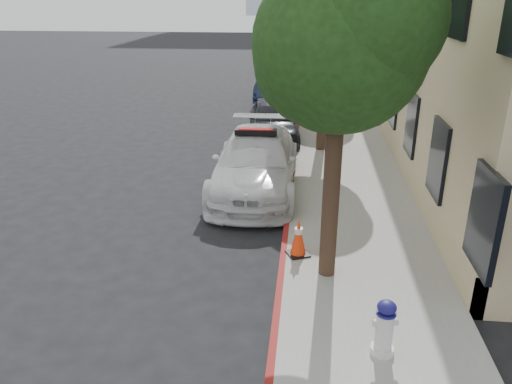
{
  "coord_description": "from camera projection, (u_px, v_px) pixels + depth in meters",
  "views": [
    {
      "loc": [
        2.44,
        -10.18,
        5.01
      ],
      "look_at": [
        1.39,
        -0.22,
        1.0
      ],
      "focal_mm": 35.0,
      "sensor_mm": 36.0,
      "label": 1
    }
  ],
  "objects": [
    {
      "name": "ground",
      "position": [
        197.0,
        226.0,
        11.5
      ],
      "size": [
        120.0,
        120.0,
        0.0
      ],
      "primitive_type": "plane",
      "color": "black",
      "rests_on": "ground"
    },
    {
      "name": "sidewalk",
      "position": [
        336.0,
        123.0,
        20.36
      ],
      "size": [
        3.2,
        50.0,
        0.15
      ],
      "primitive_type": "cube",
      "color": "gray",
      "rests_on": "ground"
    },
    {
      "name": "curb_strip",
      "position": [
        298.0,
        122.0,
        20.51
      ],
      "size": [
        0.12,
        50.0,
        0.15
      ],
      "primitive_type": "cube",
      "color": "maroon",
      "rests_on": "ground"
    },
    {
      "name": "tree_near",
      "position": [
        342.0,
        44.0,
        7.77
      ],
      "size": [
        2.92,
        2.82,
        5.62
      ],
      "color": "black",
      "rests_on": "sidewalk"
    },
    {
      "name": "tree_mid",
      "position": [
        328.0,
        23.0,
        15.2
      ],
      "size": [
        2.77,
        2.64,
        5.43
      ],
      "color": "black",
      "rests_on": "sidewalk"
    },
    {
      "name": "tree_far",
      "position": [
        323.0,
        8.0,
        22.5
      ],
      "size": [
        3.1,
        3.0,
        5.81
      ],
      "color": "black",
      "rests_on": "sidewalk"
    },
    {
      "name": "police_car",
      "position": [
        256.0,
        162.0,
        13.38
      ],
      "size": [
        2.27,
        5.42,
        1.71
      ],
      "rotation": [
        0.0,
        0.0,
        0.02
      ],
      "color": "silver",
      "rests_on": "ground"
    },
    {
      "name": "parked_car_mid",
      "position": [
        273.0,
        120.0,
        18.02
      ],
      "size": [
        2.19,
        4.54,
        1.49
      ],
      "primitive_type": "imported",
      "rotation": [
        0.0,
        0.0,
        0.1
      ],
      "color": "black",
      "rests_on": "ground"
    },
    {
      "name": "parked_car_far",
      "position": [
        275.0,
        84.0,
        24.94
      ],
      "size": [
        1.72,
        4.59,
        1.5
      ],
      "primitive_type": "imported",
      "rotation": [
        0.0,
        0.0,
        -0.03
      ],
      "color": "#161F37",
      "rests_on": "ground"
    },
    {
      "name": "fire_hydrant",
      "position": [
        384.0,
        328.0,
        7.08
      ],
      "size": [
        0.37,
        0.34,
        0.88
      ],
      "rotation": [
        0.0,
        0.0,
        0.21
      ],
      "color": "silver",
      "rests_on": "sidewalk"
    },
    {
      "name": "traffic_cone",
      "position": [
        298.0,
        237.0,
        9.83
      ],
      "size": [
        0.53,
        0.53,
        0.77
      ],
      "rotation": [
        0.0,
        0.0,
        0.43
      ],
      "color": "black",
      "rests_on": "sidewalk"
    }
  ]
}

